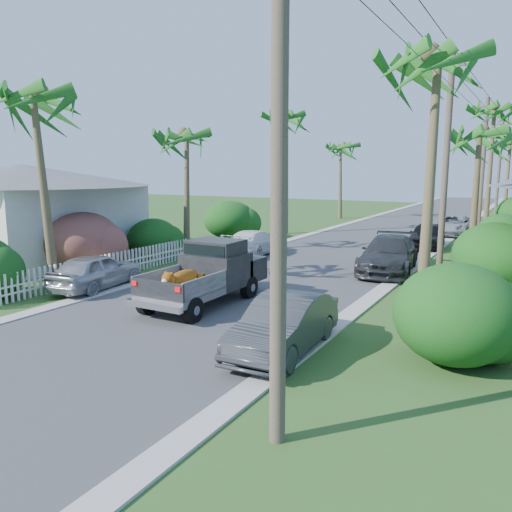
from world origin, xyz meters
The scene contains 31 objects.
ground centered at (0.00, 0.00, 0.00)m, with size 120.00×120.00×0.00m, color #34521E.
road centered at (0.00, 25.00, 0.01)m, with size 8.00×100.00×0.02m, color #38383A.
curb_left centered at (-4.30, 25.00, 0.03)m, with size 0.60×100.00×0.06m, color #A5A39E.
curb_right centered at (4.30, 25.00, 0.03)m, with size 0.60×100.00×0.06m, color #A5A39E.
pickup_truck centered at (-0.27, 4.66, 1.01)m, with size 1.98×5.12×2.06m.
parked_car_rn centered at (3.92, 1.65, 0.68)m, with size 1.43×4.10×1.35m, color #333639.
parked_car_rm centered at (3.60, 12.42, 0.76)m, with size 2.13×5.24×1.52m, color #292B2D.
parked_car_rf centered at (3.71, 20.16, 0.71)m, with size 1.68×4.17×1.42m, color black.
parked_car_rd centered at (4.17, 26.70, 0.66)m, with size 2.20×4.78×1.33m, color #B5B7BD.
parked_car_ln centered at (-5.00, 4.06, 0.67)m, with size 1.58×3.93×1.34m, color #A6A7AD.
parked_car_lf centered at (-3.60, 13.42, 0.64)m, with size 1.80×4.42×1.28m, color white.
palm_l_a centered at (-6.20, 3.00, 6.93)m, with size 4.40×4.40×8.20m.
palm_l_b centered at (-6.80, 12.00, 6.15)m, with size 4.40×4.40×7.40m.
palm_l_c centered at (-6.00, 22.00, 7.91)m, with size 4.40×4.40×9.20m.
palm_l_d centered at (-6.50, 34.00, 6.44)m, with size 4.40×4.40×7.70m.
palm_r_a centered at (6.30, 6.00, 7.42)m, with size 4.40×4.40×8.70m.
palm_r_b centered at (6.60, 15.00, 5.95)m, with size 4.40×4.40×7.20m.
palm_r_c centered at (6.20, 26.00, 8.11)m, with size 4.40×4.40×9.40m.
palm_r_d centered at (6.50, 40.00, 6.74)m, with size 4.40×4.40×8.00m.
shrub_l_b centered at (-7.80, 6.00, 1.30)m, with size 3.00×3.30×2.60m, color #C31B4B.
shrub_l_c centered at (-7.40, 10.00, 1.00)m, with size 2.40×2.64×2.00m, color #184212.
shrub_l_d centered at (-8.00, 18.00, 1.20)m, with size 3.20×3.52×2.40m, color #184212.
shrub_r_a centered at (7.60, 3.00, 1.15)m, with size 2.80×3.08×2.30m, color #184212.
shrub_r_b centered at (7.80, 11.00, 1.25)m, with size 3.00×3.30×2.50m, color #184212.
shrub_r_c centered at (7.50, 20.00, 1.05)m, with size 2.60×2.86×2.10m, color #184212.
picket_fence centered at (-6.00, 5.50, 0.50)m, with size 0.10×11.00×1.00m, color white.
house_left centered at (-13.00, 7.00, 2.12)m, with size 9.00×8.00×4.60m.
utility_pole_a centered at (5.60, -2.00, 4.60)m, with size 1.60×0.26×9.00m.
utility_pole_b centered at (5.60, 13.00, 4.60)m, with size 1.60×0.26×9.00m.
utility_pole_c centered at (5.60, 28.00, 4.60)m, with size 1.60×0.26×9.00m.
utility_pole_d centered at (5.60, 43.00, 4.60)m, with size 1.60×0.26×9.00m.
Camera 1 is at (9.00, -8.73, 4.38)m, focal length 35.00 mm.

